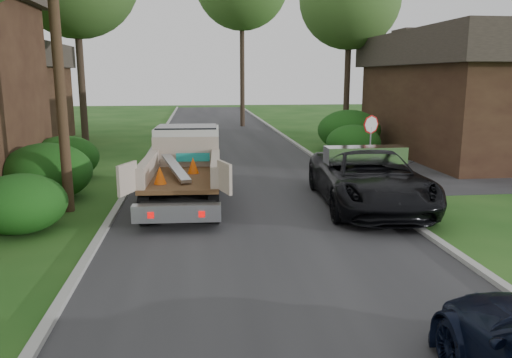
{
  "coord_description": "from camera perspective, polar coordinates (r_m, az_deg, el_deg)",
  "views": [
    {
      "loc": [
        -1.62,
        -10.04,
        3.99
      ],
      "look_at": [
        -0.05,
        3.3,
        1.2
      ],
      "focal_mm": 35.0,
      "sensor_mm": 36.0,
      "label": 1
    }
  ],
  "objects": [
    {
      "name": "house_right",
      "position": [
        28.15,
        24.9,
        8.96
      ],
      "size": [
        9.72,
        12.96,
        6.2
      ],
      "rotation": [
        0.0,
        0.0,
        1.57
      ],
      "color": "#331D15",
      "rests_on": "ground"
    },
    {
      "name": "black_pickup",
      "position": [
        15.76,
        12.78,
        0.08
      ],
      "size": [
        3.44,
        6.6,
        1.78
      ],
      "primitive_type": "imported",
      "rotation": [
        0.0,
        0.0,
        -0.08
      ],
      "color": "black",
      "rests_on": "ground"
    },
    {
      "name": "curb_right",
      "position": [
        21.21,
        9.06,
        0.9
      ],
      "size": [
        0.2,
        90.0,
        0.12
      ],
      "primitive_type": "cube",
      "color": "#9E9E99",
      "rests_on": "ground"
    },
    {
      "name": "hedge_right_b",
      "position": [
        27.43,
        10.6,
        5.48
      ],
      "size": [
        3.38,
        3.38,
        2.21
      ],
      "primitive_type": "ellipsoid",
      "color": "#0F410F",
      "rests_on": "ground"
    },
    {
      "name": "utility_pole",
      "position": [
        15.56,
        -21.86,
        15.28
      ],
      "size": [
        2.42,
        1.25,
        10.0
      ],
      "color": "#382619",
      "rests_on": "ground"
    },
    {
      "name": "stop_sign",
      "position": [
        20.35,
        12.97,
        5.18
      ],
      "size": [
        0.71,
        0.32,
        2.48
      ],
      "color": "slate",
      "rests_on": "ground"
    },
    {
      "name": "hedge_left_b",
      "position": [
        17.52,
        -22.77,
        0.76
      ],
      "size": [
        2.86,
        2.86,
        1.87
      ],
      "primitive_type": "ellipsoid",
      "color": "#0F410F",
      "rests_on": "ground"
    },
    {
      "name": "flatbed_truck",
      "position": [
        16.48,
        -8.05,
        2.03
      ],
      "size": [
        2.84,
        6.16,
        2.29
      ],
      "rotation": [
        0.0,
        0.0,
        -0.04
      ],
      "color": "black",
      "rests_on": "ground"
    },
    {
      "name": "ground",
      "position": [
        10.93,
        2.32,
        -9.69
      ],
      "size": [
        120.0,
        120.0,
        0.0
      ],
      "primitive_type": "plane",
      "color": "#1A4714",
      "rests_on": "ground"
    },
    {
      "name": "hedge_left_a",
      "position": [
        14.19,
        -25.35,
        -2.56
      ],
      "size": [
        2.34,
        2.34,
        1.53
      ],
      "primitive_type": "ellipsoid",
      "color": "#0F410F",
      "rests_on": "ground"
    },
    {
      "name": "road",
      "position": [
        20.5,
        -2.05,
        0.51
      ],
      "size": [
        8.0,
        90.0,
        0.02
      ],
      "primitive_type": "cube",
      "color": "#28282B",
      "rests_on": "ground"
    },
    {
      "name": "hedge_right_a",
      "position": [
        24.41,
        11.07,
        4.11
      ],
      "size": [
        2.6,
        2.6,
        1.7
      ],
      "primitive_type": "ellipsoid",
      "color": "#0F410F",
      "rests_on": "ground"
    },
    {
      "name": "hedge_left_c",
      "position": [
        20.94,
        -20.97,
        2.32
      ],
      "size": [
        2.6,
        2.6,
        1.7
      ],
      "primitive_type": "ellipsoid",
      "color": "#0F410F",
      "rests_on": "ground"
    },
    {
      "name": "curb_left",
      "position": [
        20.57,
        -13.5,
        0.38
      ],
      "size": [
        0.2,
        90.0,
        0.12
      ],
      "primitive_type": "cube",
      "color": "#9E9E99",
      "rests_on": "ground"
    }
  ]
}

